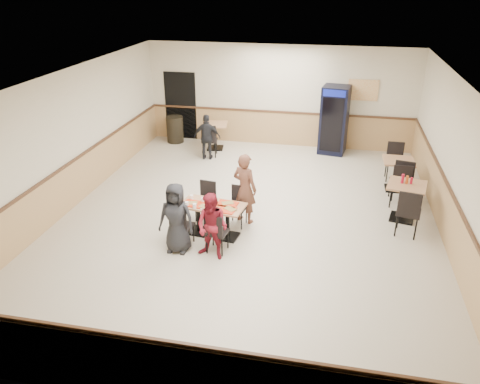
% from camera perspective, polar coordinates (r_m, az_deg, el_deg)
% --- Properties ---
extents(ground, '(10.00, 10.00, 0.00)m').
position_cam_1_polar(ground, '(10.15, 0.93, -3.24)').
color(ground, beige).
rests_on(ground, ground).
extents(room_shell, '(10.00, 10.00, 10.00)m').
position_cam_1_polar(room_shell, '(12.10, 11.55, 4.06)').
color(room_shell, silver).
rests_on(room_shell, ground).
extents(main_table, '(1.34, 0.80, 0.68)m').
position_cam_1_polar(main_table, '(9.35, -3.34, -2.79)').
color(main_table, black).
rests_on(main_table, ground).
extents(main_chairs, '(1.32, 1.62, 0.86)m').
position_cam_1_polar(main_chairs, '(9.38, -3.59, -2.86)').
color(main_chairs, black).
rests_on(main_chairs, ground).
extents(diner_woman_left, '(0.68, 0.45, 1.38)m').
position_cam_1_polar(diner_woman_left, '(8.79, -7.77, -3.17)').
color(diner_woman_left, black).
rests_on(diner_woman_left, ground).
extents(diner_woman_right, '(0.73, 0.64, 1.29)m').
position_cam_1_polar(diner_woman_right, '(8.53, -3.41, -4.25)').
color(diner_woman_right, maroon).
rests_on(diner_woman_right, ground).
extents(diner_man_opposite, '(0.65, 0.55, 1.52)m').
position_cam_1_polar(diner_man_opposite, '(9.72, 0.58, 0.44)').
color(diner_man_opposite, brown).
rests_on(diner_man_opposite, ground).
extents(lone_diner, '(0.79, 0.40, 1.29)m').
position_cam_1_polar(lone_diner, '(13.26, -4.03, 6.69)').
color(lone_diner, black).
rests_on(lone_diner, ground).
extents(tabletop_clutter, '(1.13, 0.60, 0.12)m').
position_cam_1_polar(tabletop_clutter, '(9.19, -3.47, -1.59)').
color(tabletop_clutter, red).
rests_on(tabletop_clutter, main_table).
extents(side_table_near, '(0.90, 0.90, 0.82)m').
position_cam_1_polar(side_table_near, '(10.49, 19.50, -0.48)').
color(side_table_near, black).
rests_on(side_table_near, ground).
extents(side_table_near_chair_south, '(0.57, 0.57, 1.04)m').
position_cam_1_polar(side_table_near_chair_south, '(9.92, 19.88, -2.21)').
color(side_table_near_chair_south, black).
rests_on(side_table_near_chair_south, ground).
extents(side_table_near_chair_north, '(0.57, 0.57, 1.04)m').
position_cam_1_polar(side_table_near_chair_north, '(11.09, 19.12, 0.83)').
color(side_table_near_chair_north, black).
rests_on(side_table_near_chair_north, ground).
extents(side_table_far, '(0.73, 0.73, 0.77)m').
position_cam_1_polar(side_table_far, '(11.92, 18.64, 2.55)').
color(side_table_far, black).
rests_on(side_table_far, ground).
extents(side_table_far_chair_south, '(0.46, 0.46, 0.98)m').
position_cam_1_polar(side_table_far_chair_south, '(11.36, 18.91, 1.27)').
color(side_table_far_chair_south, black).
rests_on(side_table_far_chair_south, ground).
extents(side_table_far_chair_north, '(0.46, 0.46, 0.98)m').
position_cam_1_polar(side_table_far_chair_north, '(12.50, 18.36, 3.51)').
color(side_table_far_chair_north, black).
rests_on(side_table_far_chair_north, ground).
extents(condiment_caddy, '(0.23, 0.06, 0.20)m').
position_cam_1_polar(condiment_caddy, '(10.39, 19.58, 1.45)').
color(condiment_caddy, '#B50C27').
rests_on(condiment_caddy, side_table_near).
extents(back_table, '(0.83, 0.83, 0.78)m').
position_cam_1_polar(back_table, '(14.11, -3.07, 7.30)').
color(back_table, black).
rests_on(back_table, ground).
extents(back_table_chair_lone, '(0.52, 0.52, 0.99)m').
position_cam_1_polar(back_table_chair_lone, '(13.54, -3.72, 6.41)').
color(back_table_chair_lone, black).
rests_on(back_table_chair_lone, ground).
extents(pepsi_cooler, '(0.84, 0.85, 1.96)m').
position_cam_1_polar(pepsi_cooler, '(13.92, 11.40, 8.60)').
color(pepsi_cooler, black).
rests_on(pepsi_cooler, ground).
extents(trash_bin, '(0.52, 0.52, 0.81)m').
position_cam_1_polar(trash_bin, '(14.85, -7.94, 7.57)').
color(trash_bin, black).
rests_on(trash_bin, ground).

